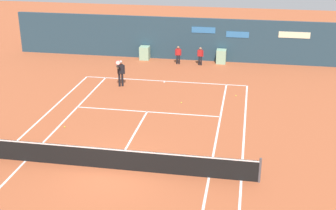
# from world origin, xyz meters

# --- Properties ---
(ground_plane) EXTENTS (80.00, 80.00, 0.01)m
(ground_plane) POSITION_xyz_m (-0.00, 0.58, 0.00)
(ground_plane) COLOR #B25633
(tennis_net) EXTENTS (12.10, 0.10, 1.07)m
(tennis_net) POSITION_xyz_m (0.00, 0.00, 0.51)
(tennis_net) COLOR #4C4C51
(tennis_net) RESTS_ON ground_plane
(sponsor_back_wall) EXTENTS (25.00, 1.02, 3.14)m
(sponsor_back_wall) POSITION_xyz_m (0.03, 16.97, 1.52)
(sponsor_back_wall) COLOR #233D4C
(sponsor_back_wall) RESTS_ON ground_plane
(player_on_baseline) EXTENTS (0.50, 0.85, 1.87)m
(player_on_baseline) POSITION_xyz_m (-2.53, 10.23, 1.00)
(player_on_baseline) COLOR black
(player_on_baseline) RESTS_ON ground_plane
(ball_kid_right_post) EXTENTS (0.44, 0.22, 1.33)m
(ball_kid_right_post) POSITION_xyz_m (0.25, 15.68, 0.77)
(ball_kid_right_post) COLOR black
(ball_kid_right_post) RESTS_ON ground_plane
(ball_kid_centre_post) EXTENTS (0.44, 0.21, 1.33)m
(ball_kid_centre_post) POSITION_xyz_m (1.86, 15.68, 0.76)
(ball_kid_centre_post) COLOR black
(ball_kid_centre_post) RESTS_ON ground_plane
(tennis_ball_mid_court) EXTENTS (0.07, 0.07, 0.07)m
(tennis_ball_mid_court) POSITION_xyz_m (4.68, 9.69, 0.03)
(tennis_ball_mid_court) COLOR #CCE033
(tennis_ball_mid_court) RESTS_ON ground_plane
(tennis_ball_by_sideline) EXTENTS (0.07, 0.07, 0.07)m
(tennis_ball_by_sideline) POSITION_xyz_m (1.65, 7.99, 0.03)
(tennis_ball_by_sideline) COLOR #CCE033
(tennis_ball_by_sideline) RESTS_ON ground_plane
(tennis_ball_near_service_line) EXTENTS (0.07, 0.07, 0.07)m
(tennis_ball_near_service_line) POSITION_xyz_m (-3.65, 3.64, 0.03)
(tennis_ball_near_service_line) COLOR #CCE033
(tennis_ball_near_service_line) RESTS_ON ground_plane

